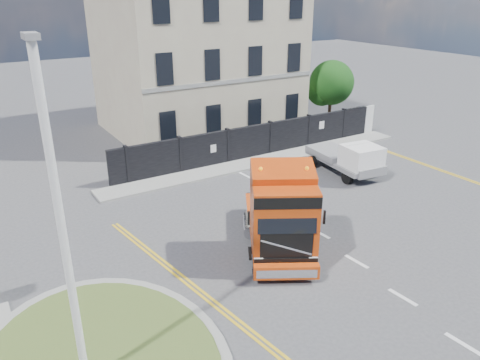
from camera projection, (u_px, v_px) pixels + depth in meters
ground at (256, 248)px, 18.37m from camera, size 120.00×120.00×0.00m
hoarding_fence at (264, 140)px, 28.27m from camera, size 18.80×0.25×2.00m
georgian_building at (197, 47)px, 32.09m from camera, size 12.30×10.30×12.80m
tree at (329, 85)px, 33.75m from camera, size 3.20×3.20×4.80m
pavement_far at (264, 160)px, 27.65m from camera, size 20.00×1.60×0.12m
truck at (281, 216)px, 17.41m from camera, size 4.95×6.33×3.61m
flatbed_pickup at (354, 159)px, 24.98m from camera, size 2.30×4.73×1.89m
lamppost_island at (62, 231)px, 10.24m from camera, size 0.27×0.54×8.70m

